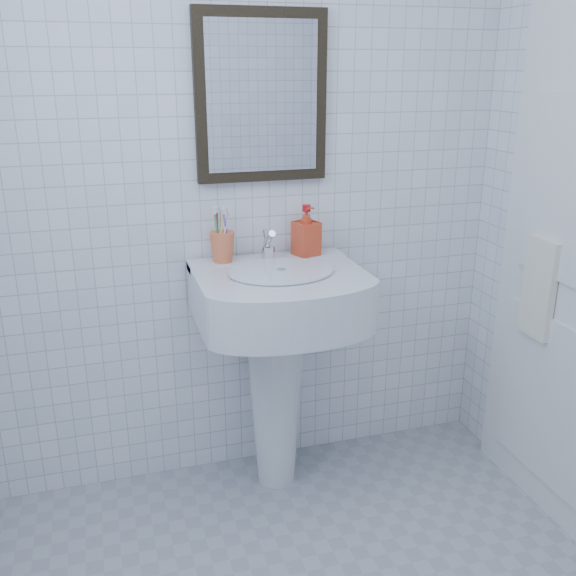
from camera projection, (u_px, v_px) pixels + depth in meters
name	position (u px, v px, depth m)	size (l,w,h in m)	color
wall_back	(235.00, 179.00, 2.46)	(2.20, 0.02, 2.50)	white
washbasin	(277.00, 342.00, 2.50)	(0.62, 0.45, 0.95)	silver
faucet	(269.00, 247.00, 2.48)	(0.05, 0.11, 0.13)	silver
toothbrush_cup	(222.00, 247.00, 2.45)	(0.10, 0.10, 0.11)	#E6693D
soap_dispenser	(306.00, 230.00, 2.52)	(0.09, 0.09, 0.20)	red
wall_mirror	(261.00, 97.00, 2.37)	(0.50, 0.04, 0.62)	black
towel_ring	(550.00, 242.00, 2.35)	(0.18, 0.18, 0.01)	silver
hand_towel	(539.00, 289.00, 2.40)	(0.03, 0.16, 0.38)	white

